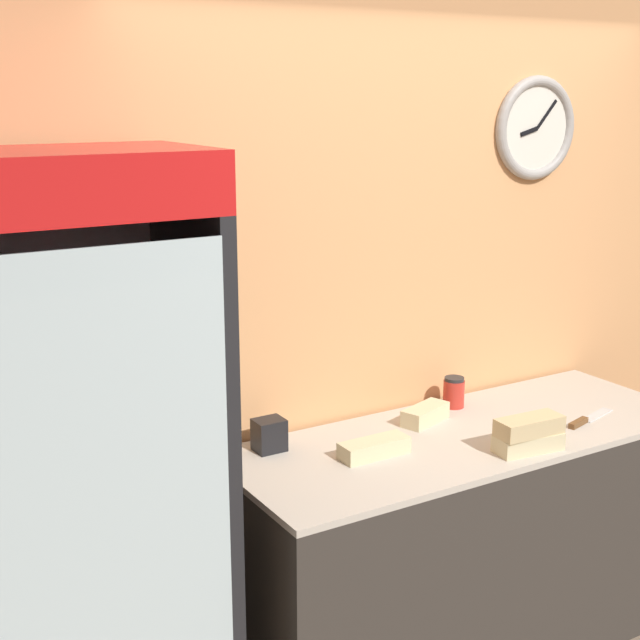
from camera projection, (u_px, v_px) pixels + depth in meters
name	position (u px, v px, depth m)	size (l,w,h in m)	color
wall_back	(409.00, 302.00, 3.67)	(5.20, 0.10, 2.70)	tan
prep_counter	(462.00, 541.00, 3.55)	(1.92, 0.71, 0.92)	#332D28
beverage_cooler	(77.00, 455.00, 2.73)	(0.78, 0.62, 2.05)	black
sandwich_stack_bottom	(528.00, 443.00, 3.25)	(0.27, 0.13, 0.06)	beige
sandwich_stack_middle	(529.00, 426.00, 3.24)	(0.26, 0.12, 0.06)	tan
sandwich_flat_left	(374.00, 448.00, 3.21)	(0.26, 0.09, 0.06)	beige
sandwich_flat_right	(425.00, 414.00, 3.53)	(0.24, 0.15, 0.07)	beige
chefs_knife	(585.00, 420.00, 3.54)	(0.31, 0.12, 0.02)	silver
condiment_jar	(454.00, 392.00, 3.70)	(0.09, 0.09, 0.13)	#B72D23
napkin_dispenser	(269.00, 435.00, 3.25)	(0.11, 0.09, 0.12)	black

